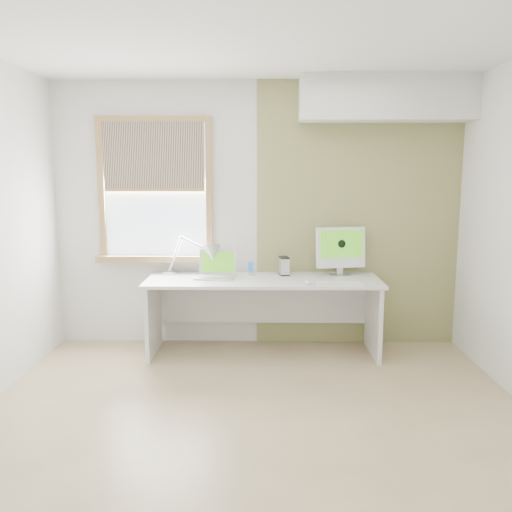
{
  "coord_description": "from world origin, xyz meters",
  "views": [
    {
      "loc": [
        0.06,
        -3.54,
        1.74
      ],
      "look_at": [
        0.0,
        1.05,
        1.0
      ],
      "focal_mm": 37.38,
      "sensor_mm": 36.0,
      "label": 1
    }
  ],
  "objects_px": {
    "laptop": "(216,271)",
    "desk_lamp": "(204,255)",
    "external_drive": "(284,266)",
    "imac": "(341,248)",
    "desk": "(263,297)"
  },
  "relations": [
    {
      "from": "laptop",
      "to": "imac",
      "type": "xyz_separation_m",
      "value": [
        1.2,
        0.11,
        0.2
      ]
    },
    {
      "from": "laptop",
      "to": "imac",
      "type": "distance_m",
      "value": 1.22
    },
    {
      "from": "desk",
      "to": "imac",
      "type": "xyz_separation_m",
      "value": [
        0.75,
        0.11,
        0.46
      ]
    },
    {
      "from": "imac",
      "to": "desk",
      "type": "bearing_deg",
      "value": -171.47
    },
    {
      "from": "laptop",
      "to": "imac",
      "type": "height_order",
      "value": "imac"
    },
    {
      "from": "desk",
      "to": "desk_lamp",
      "type": "height_order",
      "value": "desk_lamp"
    },
    {
      "from": "laptop",
      "to": "desk_lamp",
      "type": "bearing_deg",
      "value": 150.05
    },
    {
      "from": "external_drive",
      "to": "imac",
      "type": "bearing_deg",
      "value": -1.7
    },
    {
      "from": "desk",
      "to": "laptop",
      "type": "height_order",
      "value": "laptop"
    },
    {
      "from": "laptop",
      "to": "external_drive",
      "type": "relative_size",
      "value": 2.18
    },
    {
      "from": "external_drive",
      "to": "laptop",
      "type": "bearing_deg",
      "value": -169.42
    },
    {
      "from": "desk",
      "to": "laptop",
      "type": "distance_m",
      "value": 0.52
    },
    {
      "from": "desk_lamp",
      "to": "imac",
      "type": "xyz_separation_m",
      "value": [
        1.32,
        0.03,
        0.06
      ]
    },
    {
      "from": "external_drive",
      "to": "imac",
      "type": "distance_m",
      "value": 0.57
    },
    {
      "from": "external_drive",
      "to": "desk_lamp",
      "type": "bearing_deg",
      "value": -176.32
    }
  ]
}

